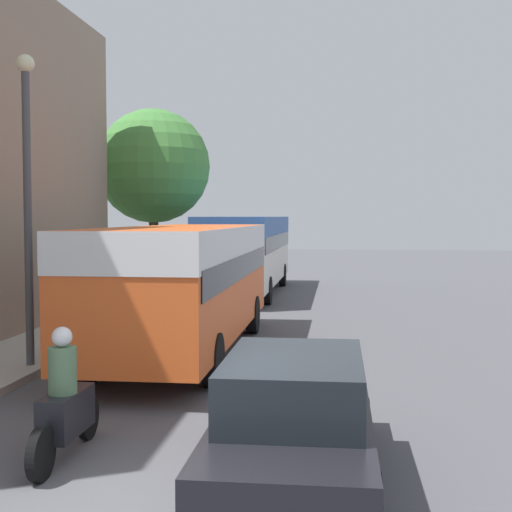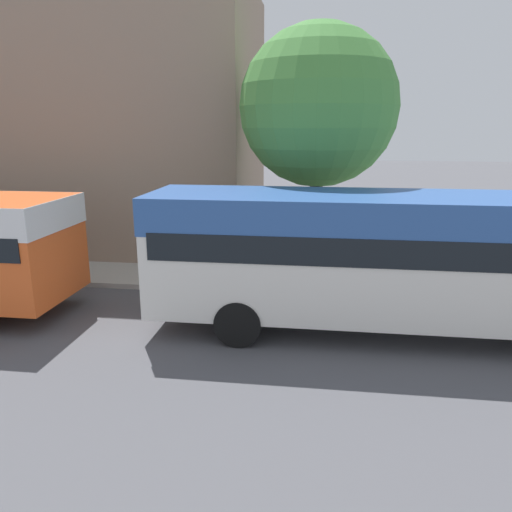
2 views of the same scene
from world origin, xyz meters
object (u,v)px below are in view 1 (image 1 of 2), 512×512
at_px(bus_following, 247,244).
at_px(car_crossing, 294,416).
at_px(motorcycle_behind_lead, 65,407).
at_px(bus_lead, 184,271).
at_px(pedestrian_near_curb, 208,255).

bearing_deg(bus_following, car_crossing, -81.11).
bearing_deg(motorcycle_behind_lead, bus_lead, 89.90).
relative_size(bus_following, pedestrian_near_curb, 6.10).
height_order(bus_following, pedestrian_near_curb, bus_following).
bearing_deg(bus_following, motorcycle_behind_lead, -89.50).
distance_m(motorcycle_behind_lead, pedestrian_near_curb, 29.12).
relative_size(bus_following, car_crossing, 2.41).
xyz_separation_m(bus_lead, car_crossing, (2.96, -7.47, -1.12)).
bearing_deg(motorcycle_behind_lead, car_crossing, -7.36).
bearing_deg(car_crossing, motorcycle_behind_lead, 172.64).
xyz_separation_m(bus_lead, pedestrian_near_curb, (-3.49, 21.83, -0.82)).
bearing_deg(pedestrian_near_curb, car_crossing, -77.59).
distance_m(motorcycle_behind_lead, car_crossing, 2.99).
distance_m(bus_following, motorcycle_behind_lead, 19.74).
height_order(bus_following, motorcycle_behind_lead, bus_following).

